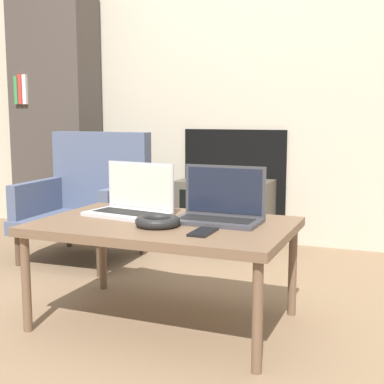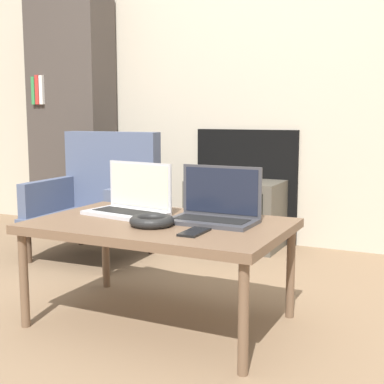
# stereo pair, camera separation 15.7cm
# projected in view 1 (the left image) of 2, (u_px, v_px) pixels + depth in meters

# --- Properties ---
(ground_plane) EXTENTS (14.00, 14.00, 0.00)m
(ground_plane) POSITION_uv_depth(u_px,v_px,m) (132.00, 350.00, 1.96)
(ground_plane) COLOR #7A6047
(wall_back) EXTENTS (7.00, 0.08, 2.60)m
(wall_back) POSITION_uv_depth(u_px,v_px,m) (265.00, 48.00, 3.49)
(wall_back) COLOR #B7AD99
(wall_back) RESTS_ON ground_plane
(table) EXTENTS (1.02, 0.65, 0.42)m
(table) POSITION_uv_depth(u_px,v_px,m) (164.00, 230.00, 2.16)
(table) COLOR brown
(table) RESTS_ON ground_plane
(laptop_left) EXTENTS (0.38, 0.25, 0.22)m
(laptop_left) POSITION_uv_depth(u_px,v_px,m) (132.00, 203.00, 2.31)
(laptop_left) COLOR #B2B2B7
(laptop_left) RESTS_ON table
(laptop_right) EXTENTS (0.35, 0.21, 0.22)m
(laptop_right) POSITION_uv_depth(u_px,v_px,m) (220.00, 209.00, 2.17)
(laptop_right) COLOR #38383D
(laptop_right) RESTS_ON table
(headphones) EXTENTS (0.18, 0.18, 0.04)m
(headphones) POSITION_uv_depth(u_px,v_px,m) (158.00, 221.00, 2.07)
(headphones) COLOR black
(headphones) RESTS_ON table
(phone) EXTENTS (0.07, 0.15, 0.01)m
(phone) POSITION_uv_depth(u_px,v_px,m) (203.00, 232.00, 1.95)
(phone) COLOR black
(phone) RESTS_ON table
(tv) EXTENTS (0.59, 0.37, 0.43)m
(tv) POSITION_uv_depth(u_px,v_px,m) (225.00, 213.00, 3.50)
(tv) COLOR #4C473D
(tv) RESTS_ON ground_plane
(armchair) EXTENTS (0.66, 0.62, 0.75)m
(armchair) POSITION_uv_depth(u_px,v_px,m) (90.00, 197.00, 3.23)
(armchair) COLOR #47516B
(armchair) RESTS_ON ground_plane
(bookshelf) EXTENTS (0.60, 0.32, 1.69)m
(bookshelf) POSITION_uv_depth(u_px,v_px,m) (56.00, 116.00, 3.93)
(bookshelf) COLOR #3F3833
(bookshelf) RESTS_ON ground_plane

